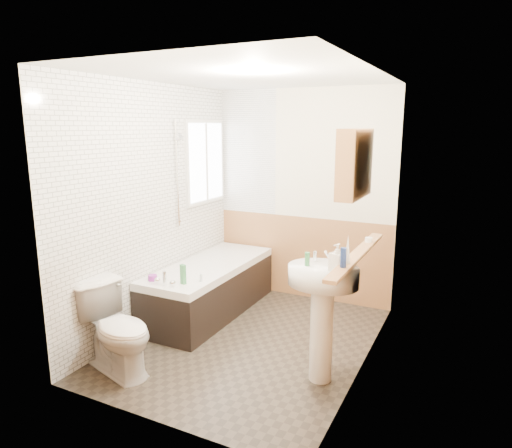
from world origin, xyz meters
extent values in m
plane|color=#2D2620|center=(0.00, 0.00, 0.00)|extent=(2.80, 2.80, 0.00)
plane|color=white|center=(0.00, 0.00, 2.50)|extent=(2.80, 2.80, 0.00)
cube|color=#F4EAC9|center=(0.00, 1.41, 1.25)|extent=(2.20, 0.02, 2.50)
cube|color=#F4EAC9|center=(0.00, -1.41, 1.25)|extent=(2.20, 0.02, 2.50)
cube|color=#F4EAC9|center=(-1.11, 0.00, 1.25)|extent=(0.02, 2.80, 2.50)
cube|color=#F4EAC9|center=(1.11, 0.00, 1.25)|extent=(0.02, 2.80, 2.50)
cube|color=#B17948|center=(1.09, 0.00, 0.50)|extent=(0.01, 2.80, 1.00)
cube|color=#B17948|center=(0.00, -1.39, 0.50)|extent=(2.20, 0.01, 1.00)
cube|color=#B17948|center=(0.00, 1.39, 0.50)|extent=(2.20, 0.01, 1.00)
cube|color=white|center=(-1.09, 0.00, 1.25)|extent=(0.01, 2.80, 2.50)
cube|color=white|center=(-0.73, 1.39, 1.75)|extent=(0.75, 0.01, 1.50)
cube|color=white|center=(-1.07, 0.95, 1.65)|extent=(0.03, 0.79, 0.99)
cube|color=white|center=(-1.05, 0.95, 1.65)|extent=(0.01, 0.70, 0.90)
cube|color=white|center=(-1.05, 0.95, 1.65)|extent=(0.01, 0.04, 0.90)
cube|color=black|center=(-0.73, 0.45, 0.25)|extent=(0.70, 1.80, 0.49)
cube|color=white|center=(-0.73, 0.45, 0.53)|extent=(0.70, 1.80, 0.08)
cube|color=white|center=(-0.73, 0.45, 0.52)|extent=(0.56, 1.66, 0.04)
cylinder|color=silver|center=(-0.73, -0.35, 0.64)|extent=(0.04, 0.04, 0.14)
sphere|color=silver|center=(-0.82, -0.35, 0.61)|extent=(0.06, 0.06, 0.06)
sphere|color=silver|center=(-0.64, -0.35, 0.61)|extent=(0.06, 0.06, 0.06)
cylinder|color=silver|center=(-1.05, 0.35, 1.57)|extent=(0.02, 0.02, 1.15)
cylinder|color=silver|center=(-1.05, 0.35, 1.04)|extent=(0.04, 0.04, 0.02)
cylinder|color=silver|center=(-1.05, 0.35, 2.10)|extent=(0.04, 0.04, 0.02)
cylinder|color=silver|center=(-1.00, 0.35, 1.95)|extent=(0.06, 0.08, 0.08)
imported|color=white|center=(-0.76, -0.98, 0.38)|extent=(0.86, 0.63, 0.75)
cylinder|color=white|center=(0.84, -0.34, 0.40)|extent=(0.19, 0.19, 0.79)
ellipsoid|color=white|center=(0.84, -0.34, 0.90)|extent=(0.57, 0.46, 0.15)
cylinder|color=silver|center=(0.73, -0.23, 1.02)|extent=(0.03, 0.03, 0.08)
cylinder|color=silver|center=(0.95, -0.23, 1.02)|extent=(0.03, 0.03, 0.08)
cylinder|color=silver|center=(0.84, -0.25, 1.06)|extent=(0.02, 0.11, 0.09)
cube|color=#B17948|center=(1.04, -0.07, 1.03)|extent=(0.10, 1.54, 0.03)
cube|color=#B17948|center=(1.02, -0.19, 1.79)|extent=(0.14, 0.58, 0.53)
cube|color=silver|center=(0.94, -0.33, 1.79)|extent=(0.01, 0.23, 0.39)
cube|color=silver|center=(0.94, -0.05, 1.79)|extent=(0.01, 0.23, 0.39)
cylinder|color=navy|center=(1.04, -0.50, 1.12)|extent=(0.05, 0.05, 0.15)
cone|color=silver|center=(1.04, -0.39, 1.16)|extent=(0.06, 0.06, 0.22)
cylinder|color=silver|center=(1.04, 0.33, 1.07)|extent=(0.07, 0.07, 0.04)
imported|color=silver|center=(0.97, -0.41, 1.03)|extent=(0.16, 0.23, 0.10)
cylinder|color=#388447|center=(0.72, -0.38, 1.03)|extent=(0.04, 0.04, 0.11)
cube|color=#388447|center=(-0.60, -0.23, 0.67)|extent=(0.06, 0.05, 0.19)
cylinder|color=purple|center=(-0.93, -0.28, 0.60)|extent=(0.10, 0.10, 0.06)
cylinder|color=silver|center=(-0.48, -0.10, 0.61)|extent=(0.03, 0.03, 0.08)
camera|label=1|loc=(1.90, -3.67, 2.07)|focal=32.00mm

